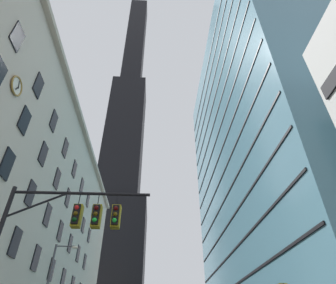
{
  "coord_description": "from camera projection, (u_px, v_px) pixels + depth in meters",
  "views": [
    {
      "loc": [
        0.0,
        -10.09,
        1.64
      ],
      "look_at": [
        1.85,
        25.64,
        27.72
      ],
      "focal_mm": 29.77,
      "sensor_mm": 36.0,
      "label": 1
    }
  ],
  "objects": [
    {
      "name": "station_building",
      "position": [
        7.0,
        216.0,
        33.05
      ],
      "size": [
        13.54,
        57.5,
        28.02
      ],
      "color": "beige",
      "rests_on": "ground"
    },
    {
      "name": "dark_skyscraper",
      "position": [
        122.0,
        163.0,
        118.25
      ],
      "size": [
        23.11,
        23.11,
        217.72
      ],
      "color": "black",
      "rests_on": "ground"
    },
    {
      "name": "glass_office_midrise",
      "position": [
        271.0,
        152.0,
        49.32
      ],
      "size": [
        18.9,
        46.91,
        58.45
      ],
      "color": "teal",
      "rests_on": "ground"
    },
    {
      "name": "traffic_signal_mast",
      "position": [
        65.0,
        231.0,
        12.16
      ],
      "size": [
        6.59,
        0.63,
        7.53
      ],
      "color": "black",
      "rests_on": "sidewalk_left"
    }
  ]
}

